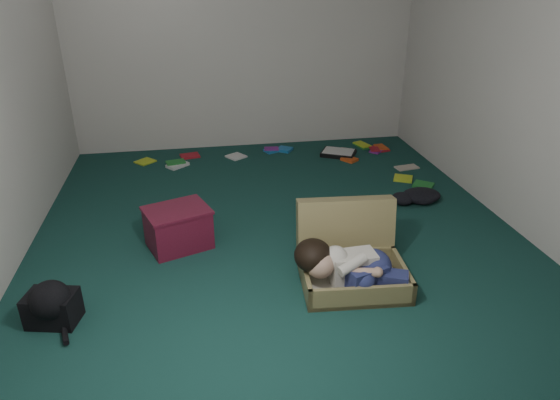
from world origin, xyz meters
name	(u,v)px	position (x,y,z in m)	size (l,w,h in m)	color
floor	(277,230)	(0.00, 0.00, 0.00)	(4.50, 4.50, 0.00)	#163F39
wall_back	(243,37)	(0.00, 2.25, 1.30)	(4.50, 4.50, 0.00)	silver
wall_front	(388,207)	(0.00, -2.25, 1.30)	(4.50, 4.50, 0.00)	silver
wall_right	(521,67)	(2.00, 0.00, 1.30)	(4.50, 4.50, 0.00)	silver
suitcase	(350,257)	(0.40, -0.77, 0.16)	(0.77, 0.75, 0.53)	olive
person	(349,266)	(0.33, -0.95, 0.20)	(0.77, 0.42, 0.33)	silver
maroon_bin	(178,228)	(-0.81, -0.13, 0.17)	(0.58, 0.52, 0.33)	maroon
backpack	(52,307)	(-1.58, -0.95, 0.11)	(0.38, 0.30, 0.23)	black
clothing_pile	(406,192)	(1.32, 0.39, 0.07)	(0.44, 0.36, 0.14)	black
paper_tray	(338,153)	(1.03, 1.69, 0.03)	(0.47, 0.43, 0.05)	black
book_scatter	(310,159)	(0.66, 1.61, 0.01)	(3.07, 1.55, 0.02)	#C4E027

